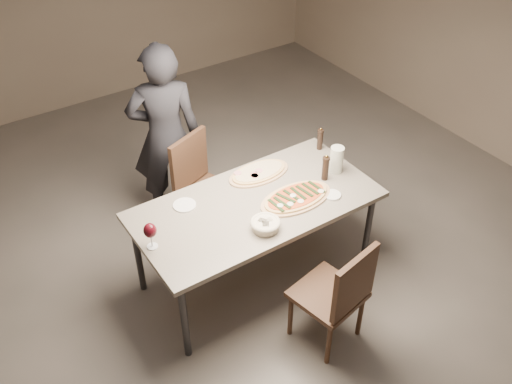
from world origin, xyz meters
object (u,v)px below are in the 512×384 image
bread_basket (265,224)px  diner (165,136)px  ham_pizza (259,173)px  pepper_mill_left (320,139)px  carafe (336,160)px  chair_far (201,182)px  zucchini_pizza (296,198)px  chair_near (339,292)px  dining_table (256,209)px

bread_basket → diner: 1.34m
ham_pizza → diner: (-0.41, 0.78, 0.06)m
pepper_mill_left → carafe: bearing=-106.4°
carafe → diner: bearing=130.7°
carafe → chair_far: carafe is taller
chair_far → diner: diner is taller
diner → zucchini_pizza: bearing=133.5°
chair_near → diner: size_ratio=0.55×
bread_basket → chair_far: 1.03m
zucchini_pizza → chair_far: 0.94m
dining_table → carafe: size_ratio=8.20×
bread_basket → ham_pizza: bearing=60.2°
zucchini_pizza → bread_basket: (-0.37, -0.14, 0.03)m
pepper_mill_left → chair_far: size_ratio=0.22×
carafe → chair_far: bearing=137.9°
zucchini_pizza → ham_pizza: bearing=84.7°
zucchini_pizza → ham_pizza: (-0.05, 0.41, -0.00)m
chair_near → dining_table: bearing=85.8°
chair_near → chair_far: chair_far is taller
bread_basket → pepper_mill_left: bearing=31.5°
bread_basket → carafe: 0.88m
dining_table → bread_basket: size_ratio=8.57×
ham_pizza → bread_basket: size_ratio=2.45×
dining_table → diner: (-0.19, 1.06, 0.13)m
ham_pizza → chair_near: chair_near is taller
ham_pizza → chair_far: size_ratio=0.56×
bread_basket → pepper_mill_left: size_ratio=1.04×
dining_table → chair_near: chair_near is taller
chair_far → diner: 0.48m
pepper_mill_left → chair_near: size_ratio=0.22×
pepper_mill_left → bread_basket: bearing=-148.5°
chair_near → ham_pizza: bearing=73.3°
zucchini_pizza → chair_far: bearing=99.4°
ham_pizza → chair_far: 0.58m
chair_far → carafe: bearing=116.9°
dining_table → pepper_mill_left: (0.83, 0.30, 0.15)m
chair_near → diner: diner is taller
ham_pizza → diner: 0.88m
ham_pizza → bread_basket: bearing=-107.0°
dining_table → zucchini_pizza: bearing=-25.9°
zucchini_pizza → diner: bearing=98.3°
carafe → diner: size_ratio=0.13×
pepper_mill_left → chair_near: pepper_mill_left is taller
zucchini_pizza → diner: (-0.46, 1.19, 0.06)m
chair_near → chair_far: 1.57m
bread_basket → diner: bearing=93.9°
dining_table → chair_far: chair_far is taller
pepper_mill_left → zucchini_pizza: bearing=-142.8°
ham_pizza → diner: size_ratio=0.31×
chair_far → pepper_mill_left: bearing=134.2°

